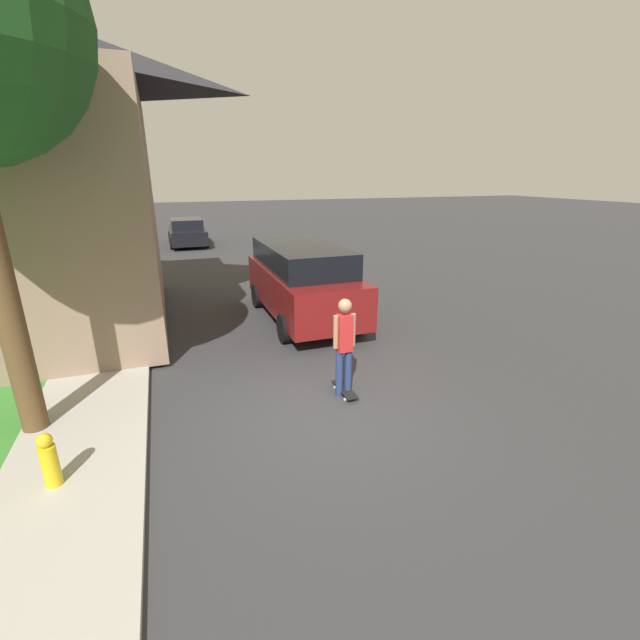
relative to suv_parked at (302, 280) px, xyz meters
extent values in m
plane|color=#333335|center=(-1.26, -4.87, -1.10)|extent=(120.00, 120.00, 0.00)
cube|color=#ADA89E|center=(-4.86, 1.13, -1.05)|extent=(1.80, 80.00, 0.10)
cylinder|color=brown|center=(-5.56, -3.86, 1.23)|extent=(0.36, 0.36, 4.50)
cube|color=maroon|center=(0.00, -0.04, -0.23)|extent=(1.97, 4.92, 1.05)
cube|color=black|center=(0.00, 0.09, 0.61)|extent=(1.81, 3.83, 0.63)
cylinder|color=black|center=(-0.94, 1.49, -0.75)|extent=(0.24, 0.70, 0.70)
cylinder|color=black|center=(0.94, 1.49, -0.75)|extent=(0.24, 0.70, 0.70)
cylinder|color=black|center=(-0.94, -1.56, -0.75)|extent=(0.24, 0.70, 0.70)
cylinder|color=black|center=(0.94, -1.56, -0.75)|extent=(0.24, 0.70, 0.70)
cube|color=black|center=(-2.10, 14.58, -0.53)|extent=(1.85, 4.49, 0.72)
cube|color=black|center=(-2.10, 14.47, 0.10)|extent=(1.62, 2.34, 0.53)
cylinder|color=black|center=(-2.99, 15.93, -0.78)|extent=(0.20, 0.63, 0.63)
cylinder|color=black|center=(-1.20, 15.93, -0.78)|extent=(0.20, 0.63, 0.63)
cylinder|color=black|center=(-2.99, 13.23, -0.78)|extent=(0.20, 0.63, 0.63)
cylinder|color=black|center=(-1.20, 13.23, -0.78)|extent=(0.20, 0.63, 0.63)
cylinder|color=navy|center=(-0.73, -4.38, -0.66)|extent=(0.13, 0.13, 0.86)
cylinder|color=navy|center=(-0.56, -4.38, -0.66)|extent=(0.13, 0.13, 0.86)
cube|color=#B22323|center=(-0.65, -4.38, 0.10)|extent=(0.25, 0.20, 0.66)
sphere|color=#9E7051|center=(-0.65, -4.38, 0.59)|extent=(0.24, 0.24, 0.24)
cylinder|color=#9E7051|center=(-0.81, -4.38, 0.14)|extent=(0.09, 0.09, 0.59)
cylinder|color=#9E7051|center=(-0.49, -4.38, 0.14)|extent=(0.09, 0.09, 0.59)
cube|color=black|center=(-0.61, -4.36, -1.01)|extent=(0.22, 0.77, 0.02)
cylinder|color=silver|center=(-0.71, -4.12, -1.07)|extent=(0.03, 0.06, 0.06)
cylinder|color=silver|center=(-0.51, -4.12, -1.07)|extent=(0.03, 0.06, 0.06)
cylinder|color=silver|center=(-0.71, -4.60, -1.07)|extent=(0.03, 0.06, 0.06)
cylinder|color=silver|center=(-0.51, -4.60, -1.07)|extent=(0.03, 0.06, 0.06)
cylinder|color=gold|center=(-5.03, -5.43, -0.72)|extent=(0.20, 0.20, 0.55)
sphere|color=gold|center=(-5.03, -5.43, -0.35)|extent=(0.18, 0.18, 0.18)
camera|label=1|loc=(-3.41, -10.71, 2.69)|focal=24.00mm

